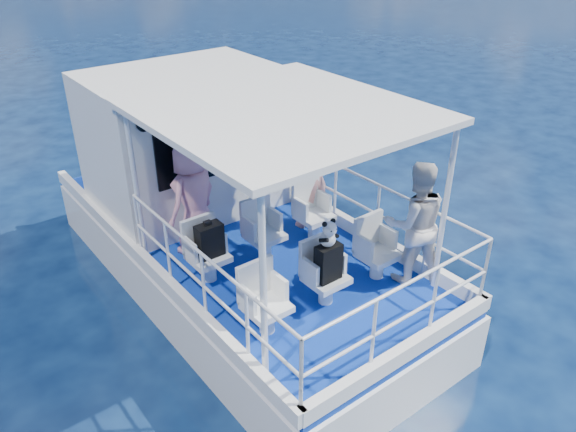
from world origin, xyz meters
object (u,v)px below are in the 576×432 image
at_px(panda, 328,233).
at_px(passenger_stbd_aft, 415,223).
at_px(passenger_port_fwd, 194,198).
at_px(backpack_center, 328,263).

bearing_deg(panda, passenger_stbd_aft, -11.00).
bearing_deg(passenger_port_fwd, passenger_stbd_aft, 108.27).
distance_m(passenger_port_fwd, backpack_center, 2.18).
distance_m(passenger_stbd_aft, panda, 1.28).
bearing_deg(backpack_center, panda, 126.56).
relative_size(passenger_port_fwd, panda, 5.05).
xyz_separation_m(backpack_center, panda, (-0.01, 0.01, 0.41)).
xyz_separation_m(passenger_port_fwd, panda, (0.64, -2.06, 0.17)).
bearing_deg(backpack_center, passenger_port_fwd, 107.30).
bearing_deg(passenger_port_fwd, backpack_center, 86.27).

